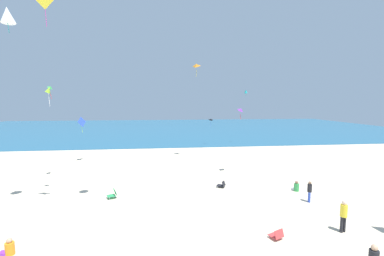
% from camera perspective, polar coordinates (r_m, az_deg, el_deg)
% --- Properties ---
extents(ground_plane, '(120.00, 120.00, 0.00)m').
position_cam_1_polar(ground_plane, '(21.16, -0.34, -12.98)').
color(ground_plane, beige).
extents(ocean_water, '(120.00, 60.00, 0.05)m').
position_cam_1_polar(ocean_water, '(66.78, -4.56, 0.09)').
color(ocean_water, '#236084').
rests_on(ocean_water, ground_plane).
extents(beach_chair_far_right, '(0.82, 0.77, 0.65)m').
position_cam_1_polar(beach_chair_far_right, '(19.08, -18.03, -14.49)').
color(beach_chair_far_right, '#2D9956').
rests_on(beach_chair_far_right, ground_plane).
extents(beach_chair_mid_beach, '(0.77, 0.76, 0.54)m').
position_cam_1_polar(beach_chair_mid_beach, '(14.08, 19.26, -22.53)').
color(beach_chair_mid_beach, '#D13D3D').
rests_on(beach_chair_mid_beach, ground_plane).
extents(beach_chair_far_left, '(0.83, 0.80, 0.53)m').
position_cam_1_polar(beach_chair_far_left, '(20.46, 6.98, -13.03)').
color(beach_chair_far_left, black).
rests_on(beach_chair_far_left, ground_plane).
extents(person_0, '(0.41, 0.41, 1.74)m').
position_cam_1_polar(person_0, '(15.84, 31.97, -16.72)').
color(person_0, black).
rests_on(person_0, ground_plane).
extents(person_1, '(0.37, 0.37, 1.47)m').
position_cam_1_polar(person_1, '(19.14, 25.82, -12.98)').
color(person_1, blue).
rests_on(person_1, ground_plane).
extents(person_2, '(0.42, 0.67, 0.81)m').
position_cam_1_polar(person_2, '(21.17, 23.20, -12.61)').
color(person_2, green).
rests_on(person_2, ground_plane).
extents(person_4, '(0.64, 0.39, 0.80)m').
position_cam_1_polar(person_4, '(14.82, -37.02, -21.64)').
color(person_4, orange).
rests_on(person_4, ground_plane).
extents(kite_teal, '(0.69, 0.76, 1.02)m').
position_cam_1_polar(kite_teal, '(40.92, 12.50, 8.38)').
color(kite_teal, '#1EADAD').
extents(kite_yellow, '(1.01, 0.22, 1.93)m').
position_cam_1_polar(kite_yellow, '(17.52, -31.21, 24.12)').
color(kite_yellow, yellow).
extents(kite_lime, '(0.54, 0.42, 1.44)m').
position_cam_1_polar(kite_lime, '(20.31, -30.57, 7.71)').
color(kite_lime, '#99DB33').
extents(kite_black, '(0.79, 0.77, 1.36)m').
position_cam_1_polar(kite_black, '(39.57, 4.49, 1.99)').
color(kite_black, black).
extents(kite_purple, '(0.77, 0.80, 1.12)m').
position_cam_1_polar(kite_purple, '(23.16, 11.46, 4.20)').
color(kite_purple, purple).
extents(kite_blue, '(0.56, 1.08, 1.80)m').
position_cam_1_polar(kite_blue, '(30.51, -24.41, 1.27)').
color(kite_blue, blue).
extents(kite_orange, '(1.04, 1.01, 1.62)m').
position_cam_1_polar(kite_orange, '(29.38, 0.97, 14.50)').
color(kite_orange, orange).
extents(kite_white, '(1.15, 1.13, 1.54)m').
position_cam_1_polar(kite_white, '(19.06, -37.24, 20.36)').
color(kite_white, white).
extents(kite_green, '(0.42, 0.53, 1.16)m').
position_cam_1_polar(kite_green, '(24.22, -30.17, 8.18)').
color(kite_green, green).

